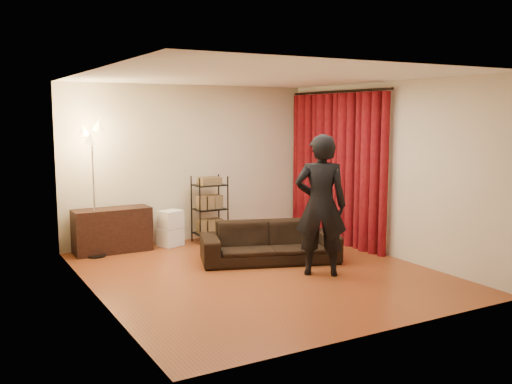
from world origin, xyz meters
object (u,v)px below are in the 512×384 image
person (321,205)px  wire_shelf (210,209)px  media_cabinet (112,230)px  sofa (270,242)px  floor_lamp (94,191)px  storage_boxes (171,228)px

person → wire_shelf: bearing=-45.9°
media_cabinet → wire_shelf: bearing=-3.7°
sofa → person: bearing=-55.6°
floor_lamp → wire_shelf: bearing=2.7°
sofa → floor_lamp: bearing=163.6°
storage_boxes → media_cabinet: bearing=176.4°
sofa → media_cabinet: bearing=156.3°
sofa → wire_shelf: (-0.22, 1.67, 0.28)m
person → floor_lamp: 3.52m
person → floor_lamp: size_ratio=0.94×
storage_boxes → floor_lamp: floor_lamp is taller
person → media_cabinet: size_ratio=1.60×
sofa → floor_lamp: 2.82m
media_cabinet → floor_lamp: bearing=-150.9°
wire_shelf → floor_lamp: bearing=-172.8°
storage_boxes → wire_shelf: size_ratio=0.53×
person → media_cabinet: person is taller
media_cabinet → floor_lamp: floor_lamp is taller
wire_shelf → person: bearing=-75.1°
sofa → media_cabinet: 2.59m
media_cabinet → storage_boxes: bearing=-4.3°
storage_boxes → wire_shelf: wire_shelf is taller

